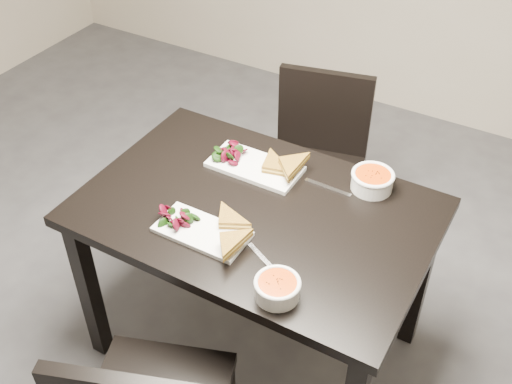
{
  "coord_description": "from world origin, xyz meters",
  "views": [
    {
      "loc": [
        0.98,
        -0.94,
        2.15
      ],
      "look_at": [
        0.19,
        0.44,
        0.82
      ],
      "focal_mm": 43.42,
      "sensor_mm": 36.0,
      "label": 1
    }
  ],
  "objects_px": {
    "plate_near": "(202,232)",
    "plate_far": "(255,167)",
    "table": "(256,229)",
    "chair_far": "(317,155)",
    "soup_bowl_far": "(372,180)",
    "soup_bowl_near": "(277,287)"
  },
  "relations": [
    {
      "from": "chair_far",
      "to": "plate_far",
      "type": "relative_size",
      "value": 2.48
    },
    {
      "from": "chair_far",
      "to": "soup_bowl_far",
      "type": "xyz_separation_m",
      "value": [
        0.39,
        -0.42,
        0.3
      ]
    },
    {
      "from": "table",
      "to": "plate_near",
      "type": "height_order",
      "value": "plate_near"
    },
    {
      "from": "plate_far",
      "to": "soup_bowl_far",
      "type": "bearing_deg",
      "value": 14.24
    },
    {
      "from": "chair_far",
      "to": "plate_near",
      "type": "height_order",
      "value": "chair_far"
    },
    {
      "from": "plate_near",
      "to": "plate_far",
      "type": "xyz_separation_m",
      "value": [
        -0.02,
        0.39,
        0.0
      ]
    },
    {
      "from": "plate_near",
      "to": "soup_bowl_near",
      "type": "distance_m",
      "value": 0.36
    },
    {
      "from": "table",
      "to": "plate_far",
      "type": "distance_m",
      "value": 0.25
    },
    {
      "from": "soup_bowl_far",
      "to": "soup_bowl_near",
      "type": "bearing_deg",
      "value": -95.23
    },
    {
      "from": "chair_far",
      "to": "soup_bowl_near",
      "type": "relative_size",
      "value": 6.11
    },
    {
      "from": "plate_near",
      "to": "soup_bowl_far",
      "type": "relative_size",
      "value": 2.0
    },
    {
      "from": "plate_near",
      "to": "table",
      "type": "bearing_deg",
      "value": 65.78
    },
    {
      "from": "chair_far",
      "to": "soup_bowl_far",
      "type": "height_order",
      "value": "chair_far"
    },
    {
      "from": "table",
      "to": "soup_bowl_near",
      "type": "distance_m",
      "value": 0.42
    },
    {
      "from": "plate_near",
      "to": "soup_bowl_near",
      "type": "height_order",
      "value": "soup_bowl_near"
    },
    {
      "from": "table",
      "to": "plate_near",
      "type": "bearing_deg",
      "value": -114.22
    },
    {
      "from": "plate_near",
      "to": "chair_far",
      "type": "bearing_deg",
      "value": 90.0
    },
    {
      "from": "table",
      "to": "soup_bowl_far",
      "type": "xyz_separation_m",
      "value": [
        0.3,
        0.3,
        0.14
      ]
    },
    {
      "from": "plate_far",
      "to": "soup_bowl_near",
      "type": "bearing_deg",
      "value": -54.05
    },
    {
      "from": "table",
      "to": "plate_far",
      "type": "height_order",
      "value": "plate_far"
    },
    {
      "from": "chair_far",
      "to": "plate_far",
      "type": "bearing_deg",
      "value": -105.62
    },
    {
      "from": "plate_near",
      "to": "soup_bowl_near",
      "type": "bearing_deg",
      "value": -18.17
    }
  ]
}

